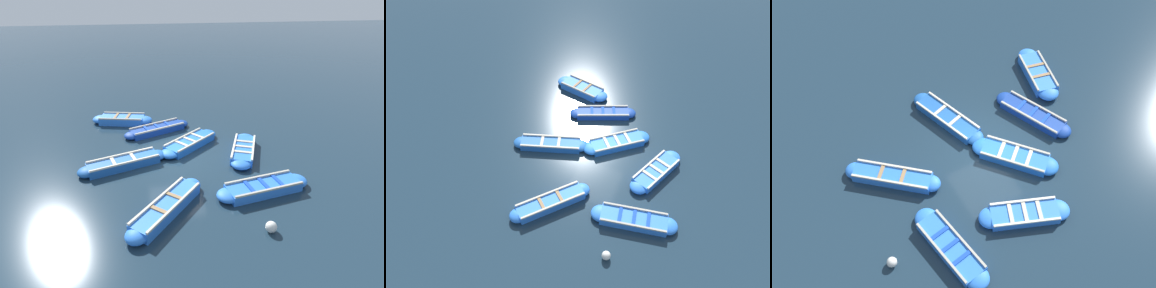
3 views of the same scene
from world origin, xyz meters
The scene contains 9 objects.
ground_plane centered at (0.00, 0.00, 0.00)m, with size 120.00×120.00×0.00m, color #1C303F.
boat_broadside centered at (2.22, 0.55, 0.18)m, with size 3.76×1.85×0.41m.
boat_outer_right centered at (-0.78, -0.79, 0.17)m, with size 3.23×2.88×0.40m.
boat_stern_in centered at (-2.82, 3.20, 0.18)m, with size 3.71×1.41×0.41m.
boat_inner_gap centered at (0.61, -2.64, 0.16)m, with size 3.58×2.05×0.38m.
boat_centre centered at (2.42, -4.18, 0.20)m, with size 3.42×1.65×0.45m.
boat_mid_row centered at (0.73, 3.74, 0.20)m, with size 2.98×3.25×0.45m.
boat_outer_left centered at (-3.04, 0.31, 0.17)m, with size 2.07×3.39×0.40m.
buoy_orange_near centered at (-2.30, 5.16, 0.18)m, with size 0.35×0.35×0.35m, color silver.
Camera 2 is at (-3.91, 11.98, 13.48)m, focal length 35.00 mm.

